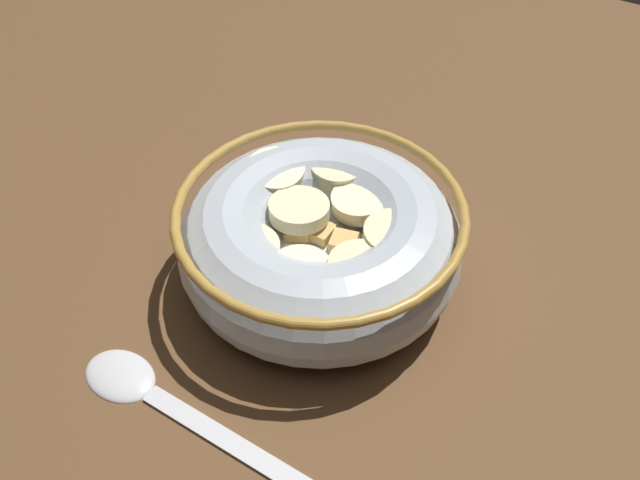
{
  "coord_description": "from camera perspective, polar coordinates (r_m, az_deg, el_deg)",
  "views": [
    {
      "loc": [
        -14.49,
        22.96,
        30.53
      ],
      "look_at": [
        0.0,
        0.0,
        3.0
      ],
      "focal_mm": 37.57,
      "sensor_mm": 36.0,
      "label": 1
    }
  ],
  "objects": [
    {
      "name": "ground_plane",
      "position": [
        0.42,
        0.0,
        -3.87
      ],
      "size": [
        93.44,
        93.44,
        2.0
      ],
      "primitive_type": "cube",
      "color": "brown"
    },
    {
      "name": "spoon",
      "position": [
        0.37,
        -14.63,
        -12.15
      ],
      "size": [
        14.23,
        3.07,
        0.8
      ],
      "color": "silver",
      "rests_on": "ground_plane"
    },
    {
      "name": "cereal_bowl",
      "position": [
        0.39,
        0.01,
        0.09
      ],
      "size": [
        16.51,
        16.51,
        5.67
      ],
      "color": "#B2BCC6",
      "rests_on": "ground_plane"
    }
  ]
}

